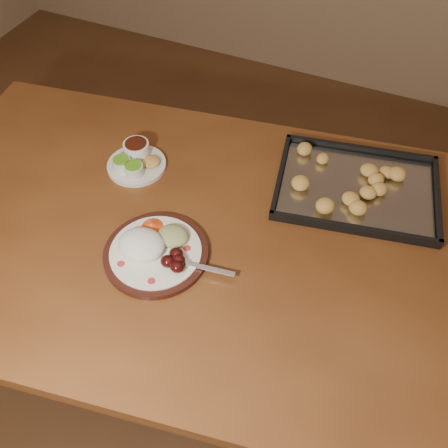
% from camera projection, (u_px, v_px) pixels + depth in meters
% --- Properties ---
extents(ground, '(4.00, 4.00, 0.00)m').
position_uv_depth(ground, '(154.00, 376.00, 1.75)').
color(ground, brown).
rests_on(ground, ground).
extents(dining_table, '(1.62, 1.12, 0.75)m').
position_uv_depth(dining_table, '(197.00, 256.00, 1.28)').
color(dining_table, brown).
rests_on(dining_table, ground).
extents(dinner_plate, '(0.32, 0.24, 0.06)m').
position_uv_depth(dinner_plate, '(154.00, 249.00, 1.15)').
color(dinner_plate, black).
rests_on(dinner_plate, dining_table).
extents(condiment_saucer, '(0.16, 0.16, 0.05)m').
position_uv_depth(condiment_saucer, '(135.00, 161.00, 1.34)').
color(condiment_saucer, beige).
rests_on(condiment_saucer, dining_table).
extents(baking_tray, '(0.46, 0.37, 0.04)m').
position_uv_depth(baking_tray, '(357.00, 187.00, 1.28)').
color(baking_tray, black).
rests_on(baking_tray, dining_table).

